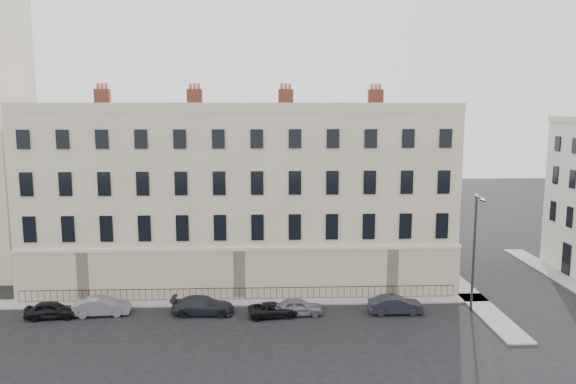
{
  "coord_description": "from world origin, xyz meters",
  "views": [
    {
      "loc": [
        -3.86,
        -38.18,
        15.58
      ],
      "look_at": [
        -1.88,
        10.0,
        8.13
      ],
      "focal_mm": 35.0,
      "sensor_mm": 36.0,
      "label": 1
    }
  ],
  "objects_px": {
    "car_a": "(52,310)",
    "car_b": "(102,306)",
    "car_c": "(203,305)",
    "streetlamp": "(475,247)",
    "car_f": "(396,305)",
    "car_d": "(274,310)",
    "car_e": "(298,307)"
  },
  "relations": [
    {
      "from": "car_c",
      "to": "car_f",
      "type": "xyz_separation_m",
      "value": [
        14.55,
        -0.47,
        -0.01
      ]
    },
    {
      "from": "car_d",
      "to": "car_f",
      "type": "height_order",
      "value": "car_f"
    },
    {
      "from": "car_c",
      "to": "streetlamp",
      "type": "distance_m",
      "value": 20.95
    },
    {
      "from": "car_b",
      "to": "car_f",
      "type": "bearing_deg",
      "value": -96.5
    },
    {
      "from": "car_d",
      "to": "car_f",
      "type": "relative_size",
      "value": 0.93
    },
    {
      "from": "car_a",
      "to": "car_f",
      "type": "relative_size",
      "value": 0.92
    },
    {
      "from": "car_d",
      "to": "car_f",
      "type": "bearing_deg",
      "value": -96.46
    },
    {
      "from": "car_a",
      "to": "streetlamp",
      "type": "height_order",
      "value": "streetlamp"
    },
    {
      "from": "streetlamp",
      "to": "car_f",
      "type": "bearing_deg",
      "value": 177.9
    },
    {
      "from": "car_d",
      "to": "car_e",
      "type": "height_order",
      "value": "car_e"
    },
    {
      "from": "car_f",
      "to": "car_b",
      "type": "bearing_deg",
      "value": 88.05
    },
    {
      "from": "car_a",
      "to": "car_d",
      "type": "distance_m",
      "value": 16.44
    },
    {
      "from": "car_c",
      "to": "streetlamp",
      "type": "height_order",
      "value": "streetlamp"
    },
    {
      "from": "car_a",
      "to": "car_d",
      "type": "xyz_separation_m",
      "value": [
        16.43,
        -0.35,
        -0.11
      ]
    },
    {
      "from": "car_a",
      "to": "car_e",
      "type": "height_order",
      "value": "car_a"
    },
    {
      "from": "car_b",
      "to": "car_e",
      "type": "height_order",
      "value": "car_b"
    },
    {
      "from": "car_b",
      "to": "car_d",
      "type": "xyz_separation_m",
      "value": [
        12.89,
        -0.81,
        -0.16
      ]
    },
    {
      "from": "car_b",
      "to": "car_f",
      "type": "relative_size",
      "value": 1.02
    },
    {
      "from": "car_f",
      "to": "streetlamp",
      "type": "bearing_deg",
      "value": -87.51
    },
    {
      "from": "car_b",
      "to": "car_d",
      "type": "bearing_deg",
      "value": -98.57
    },
    {
      "from": "car_d",
      "to": "car_b",
      "type": "bearing_deg",
      "value": 78.57
    },
    {
      "from": "car_b",
      "to": "car_d",
      "type": "height_order",
      "value": "car_b"
    },
    {
      "from": "car_d",
      "to": "streetlamp",
      "type": "height_order",
      "value": "streetlamp"
    },
    {
      "from": "car_b",
      "to": "streetlamp",
      "type": "xyz_separation_m",
      "value": [
        28.06,
        -0.29,
        4.31
      ]
    },
    {
      "from": "car_f",
      "to": "streetlamp",
      "type": "distance_m",
      "value": 7.36
    },
    {
      "from": "car_a",
      "to": "car_b",
      "type": "height_order",
      "value": "car_b"
    },
    {
      "from": "car_e",
      "to": "car_f",
      "type": "bearing_deg",
      "value": -92.98
    },
    {
      "from": "car_a",
      "to": "car_d",
      "type": "relative_size",
      "value": 0.99
    },
    {
      "from": "car_d",
      "to": "car_e",
      "type": "relative_size",
      "value": 1.02
    },
    {
      "from": "car_a",
      "to": "car_e",
      "type": "xyz_separation_m",
      "value": [
        18.27,
        -0.12,
        -0.01
      ]
    },
    {
      "from": "car_c",
      "to": "streetlamp",
      "type": "xyz_separation_m",
      "value": [
        20.5,
        -0.16,
        4.32
      ]
    },
    {
      "from": "car_c",
      "to": "car_e",
      "type": "height_order",
      "value": "car_c"
    }
  ]
}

